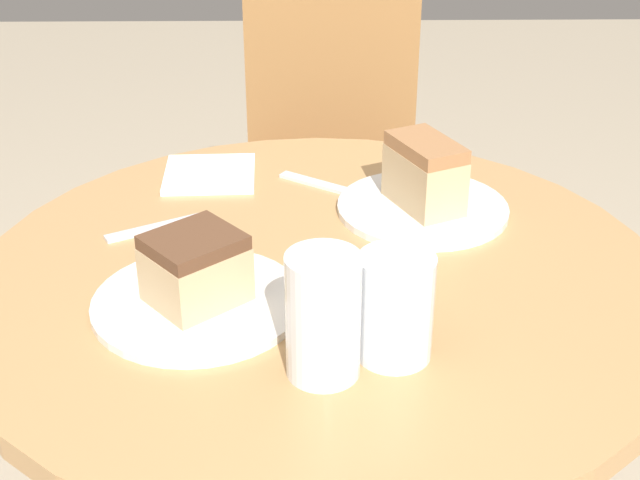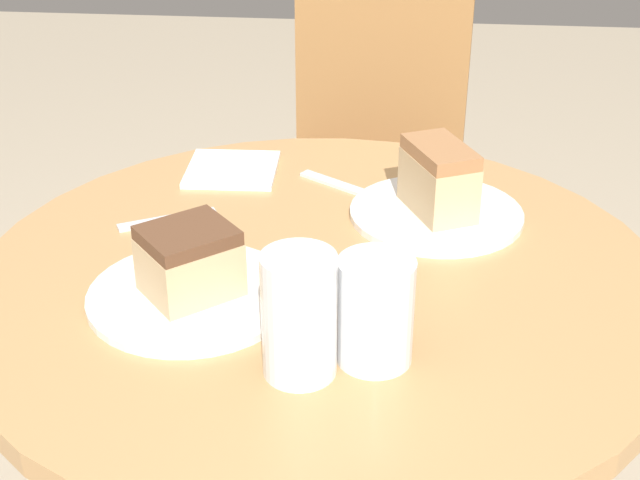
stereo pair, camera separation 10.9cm
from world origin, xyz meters
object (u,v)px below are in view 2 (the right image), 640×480
at_px(plate_near, 436,214).
at_px(cake_slice_near, 439,179).
at_px(glass_lemonade, 375,316).
at_px(cake_slice_far, 189,261).
at_px(chair, 368,157).
at_px(glass_water, 298,320).
at_px(plate_far, 192,295).

height_order(plate_near, cake_slice_near, cake_slice_near).
bearing_deg(cake_slice_near, glass_lemonade, -101.80).
xyz_separation_m(cake_slice_far, glass_lemonade, (0.22, -0.10, 0.00)).
xyz_separation_m(chair, glass_water, (-0.02, -1.06, 0.27)).
bearing_deg(cake_slice_far, cake_slice_near, 40.00).
bearing_deg(chair, cake_slice_far, -92.72).
height_order(cake_slice_near, glass_water, glass_water).
relative_size(plate_near, cake_slice_near, 1.78).
xyz_separation_m(cake_slice_near, glass_water, (-0.15, -0.37, 0.00)).
height_order(chair, cake_slice_far, chair).
relative_size(cake_slice_far, glass_water, 0.98).
height_order(chair, glass_lemonade, chair).
relative_size(plate_far, cake_slice_near, 1.82).
distance_m(chair, glass_lemonade, 1.06).
relative_size(chair, glass_water, 7.50).
height_order(chair, plate_near, chair).
height_order(chair, plate_far, chair).
distance_m(plate_near, glass_water, 0.40).
height_order(plate_near, glass_water, glass_water).
bearing_deg(cake_slice_far, glass_lemonade, -23.94).
bearing_deg(chair, glass_lemonade, -79.71).
distance_m(chair, cake_slice_far, 0.98).
distance_m(plate_far, glass_water, 0.20).
bearing_deg(plate_near, glass_lemonade, -101.80).
xyz_separation_m(cake_slice_near, cake_slice_far, (-0.29, -0.24, -0.01)).
xyz_separation_m(plate_near, glass_water, (-0.15, -0.37, 0.06)).
relative_size(plate_near, plate_far, 0.97).
xyz_separation_m(chair, plate_far, (-0.16, -0.93, 0.21)).
bearing_deg(plate_far, glass_lemonade, -23.94).
bearing_deg(glass_water, plate_far, 138.07).
xyz_separation_m(plate_near, cake_slice_near, (-0.00, 0.00, 0.05)).
bearing_deg(cake_slice_far, glass_water, -41.93).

